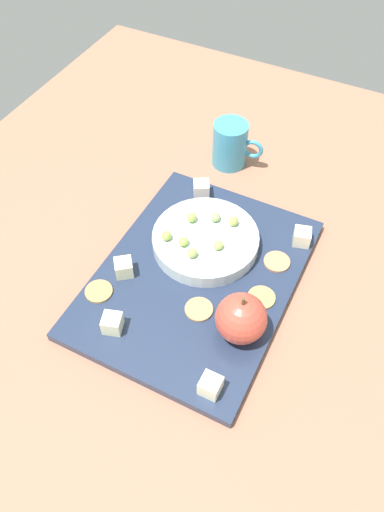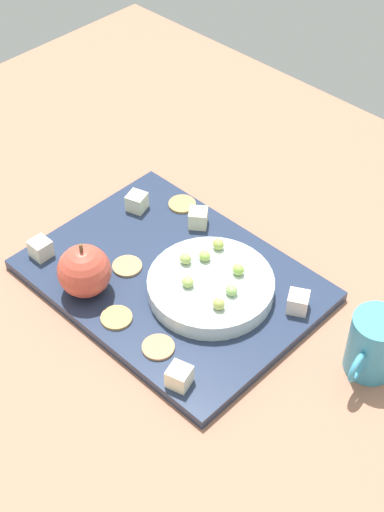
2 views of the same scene
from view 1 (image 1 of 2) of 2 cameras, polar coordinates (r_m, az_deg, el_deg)
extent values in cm
cube|color=#9C674F|center=(82.32, -0.81, -3.93)|extent=(133.07, 108.47, 4.00)
cube|color=#24304A|center=(80.46, 0.57, -2.39)|extent=(39.11, 29.11, 1.56)
cylinder|color=silver|center=(82.65, 1.54, 1.77)|extent=(17.35, 17.35, 2.44)
sphere|color=#C34837|center=(71.22, 5.54, -7.00)|extent=(7.36, 7.36, 7.36)
cylinder|color=brown|center=(67.64, 5.81, -5.08)|extent=(0.50, 0.50, 1.20)
cube|color=#F9E2D0|center=(90.80, 1.06, 7.57)|extent=(3.69, 3.69, 2.71)
cube|color=#F6F4BD|center=(79.62, -7.68, -1.30)|extent=(3.80, 3.80, 2.71)
cube|color=#EBEDC8|center=(68.78, 2.09, -14.36)|extent=(2.72, 2.72, 2.71)
cube|color=#EFF4C5|center=(74.10, -8.95, -7.47)|extent=(3.41, 3.41, 2.71)
cube|color=#F9F0C9|center=(84.88, 12.26, 2.13)|extent=(3.36, 3.36, 2.71)
cylinder|color=tan|center=(82.23, 9.52, -0.63)|extent=(4.25, 4.25, 0.40)
cylinder|color=tan|center=(75.84, 0.78, -6.01)|extent=(4.25, 4.25, 0.40)
cylinder|color=#AC8850|center=(78.95, -10.44, -3.93)|extent=(4.25, 4.25, 0.40)
cylinder|color=tan|center=(77.72, 7.81, -4.66)|extent=(4.25, 4.25, 0.40)
ellipsoid|color=#99B156|center=(78.48, -0.22, 0.43)|extent=(1.70, 1.53, 1.47)
ellipsoid|color=#95BE4E|center=(83.26, -0.03, 4.36)|extent=(1.70, 1.53, 1.61)
ellipsoid|color=#9DAB51|center=(83.00, 4.70, 3.92)|extent=(1.70, 1.53, 1.55)
ellipsoid|color=#9BB759|center=(79.55, 2.99, 1.22)|extent=(1.70, 1.53, 1.38)
ellipsoid|color=#9BB54D|center=(80.72, -2.89, 2.28)|extent=(1.70, 1.53, 1.55)
ellipsoid|color=#97BA50|center=(79.92, -0.95, 1.62)|extent=(1.70, 1.53, 1.40)
ellipsoid|color=#89B262|center=(83.40, 2.95, 4.26)|extent=(1.70, 1.53, 1.37)
cylinder|color=#3F99BE|center=(98.00, 4.28, 12.42)|extent=(6.53, 6.53, 8.81)
torus|color=#3F99BE|center=(97.29, 6.85, 11.84)|extent=(1.34, 4.07, 4.00)
camera|label=2|loc=(1.02, 62.70, 38.80)|focal=52.89mm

